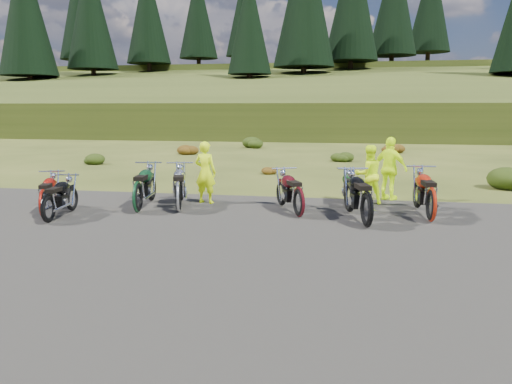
% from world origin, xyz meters
% --- Properties ---
extents(ground, '(300.00, 300.00, 0.00)m').
position_xyz_m(ground, '(0.00, 0.00, 0.00)').
color(ground, '#353F15').
rests_on(ground, ground).
extents(gravel_pad, '(20.00, 12.00, 0.04)m').
position_xyz_m(gravel_pad, '(0.00, -2.00, 0.00)').
color(gravel_pad, black).
rests_on(gravel_pad, ground).
extents(hill_slope, '(300.00, 45.97, 9.37)m').
position_xyz_m(hill_slope, '(0.00, 50.00, 0.00)').
color(hill_slope, '#354115').
rests_on(hill_slope, ground).
extents(hill_plateau, '(300.00, 90.00, 9.17)m').
position_xyz_m(hill_plateau, '(0.00, 110.00, 0.00)').
color(hill_plateau, '#354115').
rests_on(hill_plateau, ground).
extents(conifer_14, '(5.28, 5.28, 14.00)m').
position_xyz_m(conifer_14, '(-51.00, 70.00, 16.55)').
color(conifer_14, black).
rests_on(conifer_14, ground).
extents(conifer_15, '(7.92, 7.92, 20.00)m').
position_xyz_m(conifer_15, '(-45.00, 76.00, 20.16)').
color(conifer_15, black).
rests_on(conifer_15, ground).
extents(conifer_16, '(7.48, 7.48, 19.00)m').
position_xyz_m(conifer_16, '(-39.00, 51.00, 15.28)').
color(conifer_16, black).
rests_on(conifer_16, ground).
extents(conifer_17, '(7.04, 7.04, 18.00)m').
position_xyz_m(conifer_17, '(-33.00, 57.00, 15.97)').
color(conifer_17, black).
rests_on(conifer_17, ground).
extents(conifer_18, '(6.60, 6.60, 17.00)m').
position_xyz_m(conifer_18, '(-27.00, 63.00, 16.66)').
color(conifer_18, black).
rests_on(conifer_18, ground).
extents(conifer_19, '(6.16, 6.16, 16.00)m').
position_xyz_m(conifer_19, '(-21.00, 69.00, 17.36)').
color(conifer_19, black).
rests_on(conifer_19, ground).
extents(conifer_20, '(5.72, 5.72, 15.00)m').
position_xyz_m(conifer_20, '(-15.00, 75.00, 17.65)').
color(conifer_20, black).
rests_on(conifer_20, ground).
extents(conifer_21, '(5.28, 5.28, 14.00)m').
position_xyz_m(conifer_21, '(-9.00, 50.00, 12.56)').
color(conifer_21, black).
rests_on(conifer_21, ground).
extents(conifer_25, '(6.60, 6.60, 17.00)m').
position_xyz_m(conifer_25, '(15.00, 74.00, 18.66)').
color(conifer_25, black).
rests_on(conifer_25, ground).
extents(shrub_1, '(1.03, 1.03, 0.61)m').
position_xyz_m(shrub_1, '(-9.10, 11.30, 0.31)').
color(shrub_1, '#20350D').
rests_on(shrub_1, ground).
extents(shrub_2, '(1.30, 1.30, 0.77)m').
position_xyz_m(shrub_2, '(-6.20, 16.60, 0.38)').
color(shrub_2, '#5E260B').
rests_on(shrub_2, ground).
extents(shrub_3, '(1.56, 1.56, 0.92)m').
position_xyz_m(shrub_3, '(-3.30, 21.90, 0.46)').
color(shrub_3, '#20350D').
rests_on(shrub_3, ground).
extents(shrub_4, '(0.77, 0.77, 0.45)m').
position_xyz_m(shrub_4, '(-0.40, 9.20, 0.23)').
color(shrub_4, '#5E260B').
rests_on(shrub_4, ground).
extents(shrub_5, '(1.03, 1.03, 0.61)m').
position_xyz_m(shrub_5, '(2.50, 14.50, 0.31)').
color(shrub_5, '#20350D').
rests_on(shrub_5, ground).
extents(shrub_6, '(1.30, 1.30, 0.77)m').
position_xyz_m(shrub_6, '(5.40, 19.80, 0.38)').
color(shrub_6, '#5E260B').
rests_on(shrub_6, ground).
extents(motorcycle_0, '(0.87, 2.00, 1.02)m').
position_xyz_m(motorcycle_0, '(-4.02, -0.31, 0.00)').
color(motorcycle_0, black).
rests_on(motorcycle_0, ground).
extents(motorcycle_1, '(1.32, 2.10, 1.04)m').
position_xyz_m(motorcycle_1, '(-4.42, 0.11, 0.00)').
color(motorcycle_1, maroon).
rests_on(motorcycle_1, ground).
extents(motorcycle_2, '(1.09, 2.35, 1.19)m').
position_xyz_m(motorcycle_2, '(-2.45, 1.13, 0.00)').
color(motorcycle_2, '#0E331A').
rests_on(motorcycle_2, ground).
extents(motorcycle_3, '(1.34, 2.36, 1.17)m').
position_xyz_m(motorcycle_3, '(-1.46, 1.38, 0.00)').
color(motorcycle_3, '#B1B1B6').
rests_on(motorcycle_3, ground).
extents(motorcycle_4, '(1.52, 2.21, 1.10)m').
position_xyz_m(motorcycle_4, '(1.63, 1.31, 0.00)').
color(motorcycle_4, '#410A10').
rests_on(motorcycle_4, ground).
extents(motorcycle_5, '(1.31, 2.43, 1.21)m').
position_xyz_m(motorcycle_5, '(3.21, 0.53, 0.00)').
color(motorcycle_5, black).
rests_on(motorcycle_5, ground).
extents(motorcycle_6, '(0.93, 2.34, 1.20)m').
position_xyz_m(motorcycle_6, '(4.71, 1.36, 0.00)').
color(motorcycle_6, '#9C1D0B').
rests_on(motorcycle_6, ground).
extents(motorcycle_7, '(0.66, 1.89, 0.98)m').
position_xyz_m(motorcycle_7, '(2.80, 2.60, 0.00)').
color(motorcycle_7, black).
rests_on(motorcycle_7, ground).
extents(person_middle, '(0.70, 0.54, 1.72)m').
position_xyz_m(person_middle, '(-1.11, 2.70, 0.86)').
color(person_middle, '#DBFF0D').
rests_on(person_middle, ground).
extents(person_right_a, '(0.95, 0.85, 1.63)m').
position_xyz_m(person_right_a, '(3.35, 3.38, 0.81)').
color(person_right_a, '#DBFF0D').
rests_on(person_right_a, ground).
extents(person_right_b, '(1.13, 0.96, 1.81)m').
position_xyz_m(person_right_b, '(3.98, 4.12, 0.90)').
color(person_right_b, '#DBFF0D').
rests_on(person_right_b, ground).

